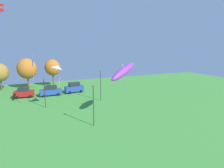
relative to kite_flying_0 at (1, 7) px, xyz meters
name	(u,v)px	position (x,y,z in m)	size (l,w,h in m)	color
kite_flying_0	(1,7)	(0.00, 0.00, 0.00)	(0.87, 0.96, 3.26)	red
kite_flying_1	(62,75)	(8.77, -8.09, -11.39)	(2.08, 2.35, 2.79)	white
kite_flying_6	(123,71)	(17.09, -14.27, -10.56)	(5.72, 3.41, 3.27)	purple
kite_flying_7	(33,62)	(4.40, -6.13, -9.27)	(0.36, 2.18, 4.39)	blue
parked_car_leftmost	(24,92)	(1.98, 3.76, -16.55)	(4.22, 2.36, 2.29)	maroon
parked_car_second_from_left	(51,91)	(7.49, 2.93, -16.53)	(4.80, 2.07, 2.34)	#234299
parked_car_third_from_left	(74,88)	(12.99, 3.62, -16.44)	(4.61, 2.29, 2.55)	#234299
light_post_0	(101,84)	(16.68, -5.09, -14.19)	(0.36, 0.20, 6.18)	#2D2D33
light_post_1	(93,103)	(11.59, -16.21, -14.41)	(0.36, 0.20, 5.77)	#2D2D33
light_post_2	(44,91)	(5.88, -5.31, -14.53)	(0.36, 0.20, 5.52)	#2D2D33
treeline_tree_1	(0,73)	(-3.71, 13.87, -13.12)	(4.20, 4.20, 6.89)	brown
treeline_tree_2	(27,69)	(2.62, 13.53, -12.40)	(4.99, 4.99, 8.04)	brown
treeline_tree_3	(52,68)	(9.11, 13.74, -12.40)	(4.21, 4.21, 7.62)	brown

